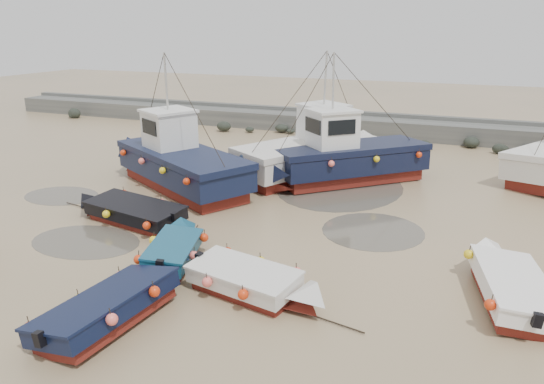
{
  "coord_description": "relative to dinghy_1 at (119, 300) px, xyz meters",
  "views": [
    {
      "loc": [
        8.66,
        -14.69,
        7.46
      ],
      "look_at": [
        1.36,
        3.0,
        1.4
      ],
      "focal_mm": 35.0,
      "sensor_mm": 36.0,
      "label": 1
    }
  ],
  "objects": [
    {
      "name": "ground",
      "position": [
        -0.2,
        4.73,
        -0.54
      ],
      "size": [
        120.0,
        120.0,
        0.0
      ],
      "primitive_type": "plane",
      "color": "tan",
      "rests_on": "ground"
    },
    {
      "name": "seawall",
      "position": [
        -0.16,
        26.73,
        0.09
      ],
      "size": [
        60.0,
        4.92,
        1.5
      ],
      "color": "#62615D",
      "rests_on": "ground"
    },
    {
      "name": "puddle_a",
      "position": [
        -4.48,
        3.79,
        -0.54
      ],
      "size": [
        4.17,
        4.17,
        0.01
      ],
      "primitive_type": "cylinder",
      "color": "#554F43",
      "rests_on": "ground"
    },
    {
      "name": "puddle_b",
      "position": [
        4.87,
        8.77,
        -0.54
      ],
      "size": [
        3.84,
        3.84,
        0.01
      ],
      "primitive_type": "cylinder",
      "color": "#554F43",
      "rests_on": "ground"
    },
    {
      "name": "puddle_c",
      "position": [
        -9.2,
        7.64,
        -0.54
      ],
      "size": [
        3.55,
        3.55,
        0.01
      ],
      "primitive_type": "cylinder",
      "color": "#554F43",
      "rests_on": "ground"
    },
    {
      "name": "puddle_d",
      "position": [
        2.22,
        13.74,
        -0.54
      ],
      "size": [
        5.9,
        5.9,
        0.01
      ],
      "primitive_type": "cylinder",
      "color": "#554F43",
      "rests_on": "ground"
    },
    {
      "name": "dinghy_1",
      "position": [
        0.0,
        0.0,
        0.0
      ],
      "size": [
        2.46,
        6.34,
        1.43
      ],
      "rotation": [
        0.0,
        0.0,
        -0.09
      ],
      "color": "maroon",
      "rests_on": "ground"
    },
    {
      "name": "dinghy_2",
      "position": [
        -0.57,
        3.59,
        0.03
      ],
      "size": [
        2.27,
        4.95,
        1.43
      ],
      "rotation": [
        0.0,
        0.0,
        0.29
      ],
      "color": "maroon",
      "rests_on": "ground"
    },
    {
      "name": "dinghy_4",
      "position": [
        -4.26,
        6.09,
        -0.0
      ],
      "size": [
        6.5,
        2.75,
        1.43
      ],
      "rotation": [
        0.0,
        0.0,
        1.38
      ],
      "color": "maroon",
      "rests_on": "ground"
    },
    {
      "name": "dinghy_5",
      "position": [
        2.84,
        2.4,
        0.02
      ],
      "size": [
        5.45,
        2.43,
        1.43
      ],
      "rotation": [
        0.0,
        0.0,
        -1.78
      ],
      "color": "maroon",
      "rests_on": "ground"
    },
    {
      "name": "dinghy_6",
      "position": [
        9.48,
        5.11,
        -0.0
      ],
      "size": [
        2.74,
        6.29,
        1.43
      ],
      "rotation": [
        0.0,
        0.0,
        0.22
      ],
      "color": "maroon",
      "rests_on": "ground"
    },
    {
      "name": "cabin_boat_0",
      "position": [
        -5.14,
        10.98,
        0.76
      ],
      "size": [
        10.6,
        7.14,
        6.22
      ],
      "rotation": [
        0.0,
        0.0,
        1.05
      ],
      "color": "maroon",
      "rests_on": "ground"
    },
    {
      "name": "cabin_boat_1",
      "position": [
        0.4,
        15.37,
        0.77
      ],
      "size": [
        6.48,
        10.36,
        6.22
      ],
      "rotation": [
        0.0,
        0.0,
        -0.48
      ],
      "color": "maroon",
      "rests_on": "ground"
    },
    {
      "name": "cabin_boat_2",
      "position": [
        1.91,
        14.44,
        0.78
      ],
      "size": [
        8.77,
        8.42,
        6.22
      ],
      "rotation": [
        0.0,
        0.0,
        2.33
      ],
      "color": "maroon",
      "rests_on": "ground"
    },
    {
      "name": "person",
      "position": [
        -1.89,
        11.51,
        -0.54
      ],
      "size": [
        0.66,
        0.45,
        1.76
      ],
      "primitive_type": "imported",
      "rotation": [
        0.0,
        0.0,
        3.19
      ],
      "color": "#161F31",
      "rests_on": "ground"
    }
  ]
}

